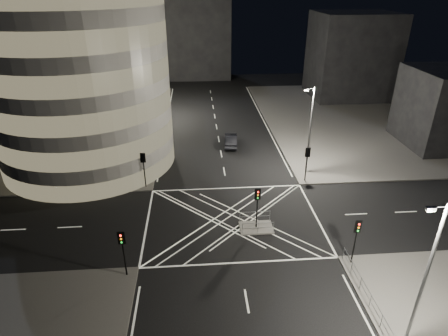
{
  "coord_description": "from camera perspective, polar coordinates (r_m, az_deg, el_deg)",
  "views": [
    {
      "loc": [
        -3.12,
        -29.11,
        20.29
      ],
      "look_at": [
        -0.43,
        4.96,
        3.0
      ],
      "focal_mm": 30.0,
      "sensor_mm": 36.0,
      "label": 1
    }
  ],
  "objects": [
    {
      "name": "building_right_near",
      "position": [
        57.97,
        30.87,
        7.9
      ],
      "size": [
        10.0,
        10.0,
        10.0
      ],
      "primitive_type": "cube",
      "color": "black",
      "rests_on": "sidewalk_far_right"
    },
    {
      "name": "sedan",
      "position": [
        50.86,
        1.04,
        4.28
      ],
      "size": [
        2.11,
        4.91,
        1.57
      ],
      "primitive_type": "imported",
      "rotation": [
        0.0,
        0.0,
        3.05
      ],
      "color": "black",
      "rests_on": "ground"
    },
    {
      "name": "tree_b",
      "position": [
        47.12,
        -13.41,
        7.74
      ],
      "size": [
        4.9,
        4.9,
        8.13
      ],
      "color": "black",
      "rests_on": "sidewalk_far_left"
    },
    {
      "name": "traffic_signal_fr",
      "position": [
        41.64,
        12.56,
        1.48
      ],
      "size": [
        0.55,
        0.22,
        4.0
      ],
      "color": "black",
      "rests_on": "sidewalk_far_right"
    },
    {
      "name": "street_lamp_left_far",
      "position": [
        61.25,
        -10.55,
        12.46
      ],
      "size": [
        1.25,
        0.25,
        10.0
      ],
      "color": "slate",
      "rests_on": "sidewalk_far_left"
    },
    {
      "name": "office_tower_curved",
      "position": [
        51.56,
        -25.47,
        15.86
      ],
      "size": [
        30.0,
        29.0,
        27.2
      ],
      "color": "gray",
      "rests_on": "sidewalk_far_left"
    },
    {
      "name": "building_right_far",
      "position": [
        76.05,
        18.81,
        15.92
      ],
      "size": [
        14.0,
        12.0,
        15.0
      ],
      "primitive_type": "cube",
      "color": "black",
      "rests_on": "sidewalk_far_right"
    },
    {
      "name": "office_block_rear",
      "position": [
        74.14,
        -20.29,
        18.21
      ],
      "size": [
        24.0,
        16.0,
        22.0
      ],
      "primitive_type": "cube",
      "color": "gray",
      "rests_on": "sidewalk_far_left"
    },
    {
      "name": "sidewalk_far_left",
      "position": [
        65.02,
        -27.84,
        5.55
      ],
      "size": [
        42.0,
        42.0,
        0.15
      ],
      "primitive_type": "cube",
      "color": "#5A5855",
      "rests_on": "ground"
    },
    {
      "name": "sidewalk_far_right",
      "position": [
        67.74,
        24.24,
        7.08
      ],
      "size": [
        42.0,
        42.0,
        0.15
      ],
      "primitive_type": "cube",
      "color": "#5A5855",
      "rests_on": "ground"
    },
    {
      "name": "traffic_signal_nl",
      "position": [
        28.84,
        -15.21,
        -11.33
      ],
      "size": [
        0.55,
        0.22,
        4.0
      ],
      "color": "black",
      "rests_on": "sidewalk_near_left"
    },
    {
      "name": "railing_island_south",
      "position": [
        33.52,
        5.2,
        -9.06
      ],
      "size": [
        2.8,
        0.06,
        1.1
      ],
      "primitive_type": "cube",
      "color": "slate",
      "rests_on": "central_island"
    },
    {
      "name": "traffic_signal_fl",
      "position": [
        40.3,
        -12.17,
        0.64
      ],
      "size": [
        0.55,
        0.22,
        4.0
      ],
      "color": "black",
      "rests_on": "sidewalk_far_left"
    },
    {
      "name": "ground",
      "position": [
        35.62,
        1.33,
        -7.9
      ],
      "size": [
        120.0,
        120.0,
        0.0
      ],
      "primitive_type": "plane",
      "color": "black",
      "rests_on": "ground"
    },
    {
      "name": "street_lamp_right_far",
      "position": [
        42.75,
        12.93,
        5.95
      ],
      "size": [
        1.25,
        0.25,
        10.0
      ],
      "color": "slate",
      "rests_on": "sidewalk_far_right"
    },
    {
      "name": "street_lamp_right_near",
      "position": [
        24.57,
        28.36,
        -13.94
      ],
      "size": [
        1.25,
        0.25,
        10.0
      ],
      "color": "slate",
      "rests_on": "sidewalk_near_right"
    },
    {
      "name": "tree_a",
      "position": [
        42.01,
        -14.3,
        3.48
      ],
      "size": [
        4.68,
        4.68,
        6.77
      ],
      "color": "black",
      "rests_on": "sidewalk_far_left"
    },
    {
      "name": "railing_island_north",
      "position": [
        34.97,
        4.73,
        -7.34
      ],
      "size": [
        2.8,
        0.06,
        1.1
      ],
      "primitive_type": "cube",
      "color": "slate",
      "rests_on": "central_island"
    },
    {
      "name": "tree_c",
      "position": [
        52.95,
        -12.49,
        9.25
      ],
      "size": [
        3.77,
        3.77,
        6.89
      ],
      "color": "black",
      "rests_on": "sidewalk_far_left"
    },
    {
      "name": "tree_d",
      "position": [
        58.53,
        -11.85,
        11.49
      ],
      "size": [
        5.02,
        5.02,
        8.1
      ],
      "color": "black",
      "rests_on": "sidewalk_far_left"
    },
    {
      "name": "railing_near_right",
      "position": [
        28.32,
        22.11,
        -19.48
      ],
      "size": [
        0.06,
        11.7,
        1.1
      ],
      "primitive_type": "cube",
      "color": "slate",
      "rests_on": "sidewalk_near_right"
    },
    {
      "name": "traffic_signal_island",
      "position": [
        33.02,
        5.11,
        -5.04
      ],
      "size": [
        0.55,
        0.22,
        4.0
      ],
      "color": "black",
      "rests_on": "central_island"
    },
    {
      "name": "building_far_end",
      "position": [
        87.84,
        -5.36,
        19.34
      ],
      "size": [
        18.0,
        8.0,
        18.0
      ],
      "primitive_type": "cube",
      "color": "black",
      "rests_on": "ground"
    },
    {
      "name": "traffic_signal_nr",
      "position": [
        30.69,
        19.54,
        -9.46
      ],
      "size": [
        0.55,
        0.22,
        4.0
      ],
      "color": "black",
      "rests_on": "sidewalk_near_right"
    },
    {
      "name": "central_island",
      "position": [
        34.6,
        4.92,
        -9.03
      ],
      "size": [
        3.0,
        2.0,
        0.15
      ],
      "primitive_type": "cube",
      "color": "slate",
      "rests_on": "ground"
    },
    {
      "name": "tree_e",
      "position": [
        64.56,
        -11.18,
        11.99
      ],
      "size": [
        4.4,
        4.4,
        6.68
      ],
      "color": "black",
      "rests_on": "sidewalk_far_left"
    },
    {
      "name": "street_lamp_left_near",
      "position": [
        44.13,
        -12.56,
        6.65
      ],
      "size": [
        1.25,
        0.25,
        10.0
      ],
      "color": "slate",
      "rests_on": "sidewalk_far_left"
    }
  ]
}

